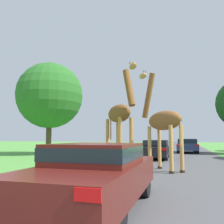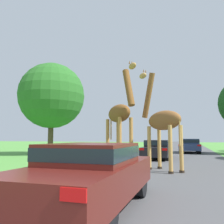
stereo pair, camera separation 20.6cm
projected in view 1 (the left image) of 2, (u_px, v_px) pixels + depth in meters
name	position (u px, v px, depth m)	size (l,w,h in m)	color
road	(173.00, 150.00, 29.39)	(8.14, 120.00, 0.00)	#4C4C4F
giraffe_near_road	(120.00, 116.00, 12.13)	(2.24, 2.40, 5.14)	#B77F3D
giraffe_companion	(162.00, 121.00, 10.88)	(2.40, 2.41, 5.01)	tan
car_lead_maroon	(97.00, 173.00, 4.95)	(1.79, 4.51, 1.35)	#561914
car_queue_right	(156.00, 149.00, 16.84)	(1.75, 4.59, 1.30)	black
car_queue_left	(187.00, 145.00, 23.47)	(1.96, 4.57, 1.35)	navy
tree_centre_back	(50.00, 96.00, 21.01)	(5.81, 5.81, 8.09)	#4C3828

